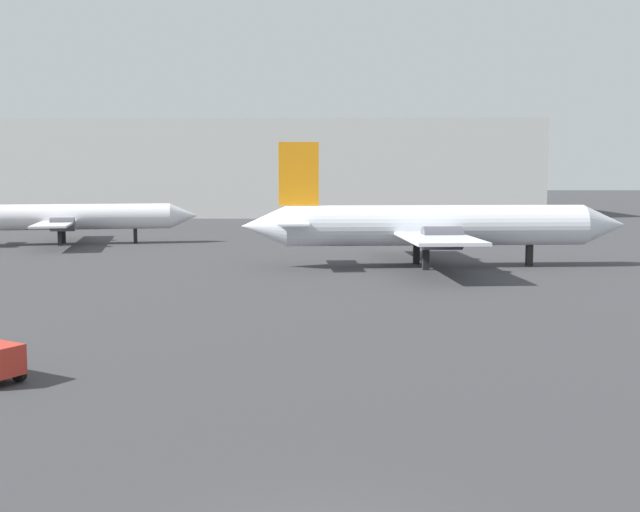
% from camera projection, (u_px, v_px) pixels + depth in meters
% --- Properties ---
extents(airplane_on_taxiway, '(28.61, 21.74, 9.09)m').
position_uv_depth(airplane_on_taxiway, '(432.00, 226.00, 57.10)').
color(airplane_on_taxiway, silver).
rests_on(airplane_on_taxiway, ground_plane).
extents(airplane_distant, '(24.18, 18.93, 8.01)m').
position_uv_depth(airplane_distant, '(69.00, 217.00, 75.31)').
color(airplane_distant, white).
rests_on(airplane_distant, ground_plane).
extents(terminal_building, '(99.94, 25.21, 15.04)m').
position_uv_depth(terminal_building, '(226.00, 169.00, 129.66)').
color(terminal_building, '#B7B7B2').
rests_on(terminal_building, ground_plane).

